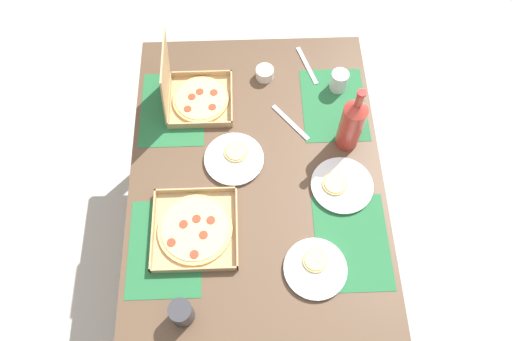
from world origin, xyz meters
name	(u,v)px	position (x,y,z in m)	size (l,w,h in m)	color
ground_plane	(256,235)	(0.00, 0.00, 0.00)	(6.00, 6.00, 0.00)	beige
dining_table	(256,183)	(0.00, 0.00, 0.62)	(1.31, 0.96, 0.73)	#3F3328
placemat_near_left	(352,241)	(-0.29, -0.33, 0.73)	(0.36, 0.26, 0.00)	#236638
placemat_near_right	(334,104)	(0.29, -0.33, 0.73)	(0.36, 0.26, 0.00)	#236638
placemat_far_left	(165,248)	(-0.29, 0.33, 0.73)	(0.36, 0.26, 0.00)	#236638
placemat_far_right	(173,109)	(0.29, 0.33, 0.73)	(0.36, 0.26, 0.00)	#236638
pizza_box_corner_right	(193,95)	(0.33, 0.24, 0.78)	(0.26, 0.26, 0.30)	tan
pizza_box_edge_far	(195,229)	(-0.23, 0.22, 0.75)	(0.30, 0.30, 0.04)	tan
plate_middle	(341,185)	(-0.08, -0.32, 0.74)	(0.23, 0.23, 0.03)	white
plate_far_right	(234,158)	(0.05, 0.08, 0.74)	(0.23, 0.23, 0.03)	white
plate_far_left	(315,268)	(-0.39, -0.19, 0.74)	(0.22, 0.22, 0.03)	white
soda_bottle	(352,123)	(0.12, -0.36, 0.87)	(0.09, 0.09, 0.32)	#B2382D
cup_clear_right	(182,313)	(-0.53, 0.26, 0.79)	(0.08, 0.08, 0.10)	#333338
cup_dark	(339,81)	(0.38, -0.35, 0.78)	(0.07, 0.07, 0.09)	silver
condiment_bowl	(265,73)	(0.45, -0.05, 0.76)	(0.08, 0.08, 0.05)	white
knife_by_near_right	(290,122)	(0.21, -0.15, 0.74)	(0.21, 0.02, 0.01)	#B7B7BC
knife_by_near_left	(307,65)	(0.50, -0.24, 0.74)	(0.21, 0.02, 0.01)	#B7B7BC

